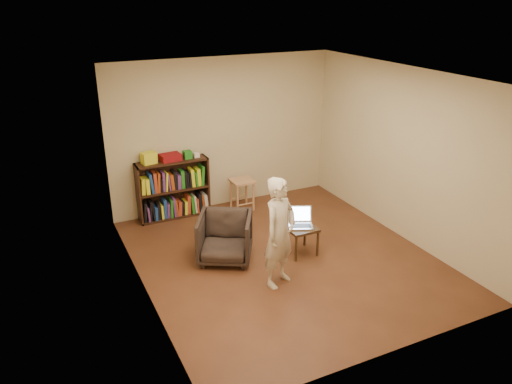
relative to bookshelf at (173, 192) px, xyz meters
name	(u,v)px	position (x,y,z in m)	size (l,w,h in m)	color
floor	(284,258)	(1.00, -2.09, -0.44)	(4.50, 4.50, 0.00)	#4B2818
ceiling	(289,76)	(1.00, -2.09, 2.16)	(4.50, 4.50, 0.00)	silver
wall_back	(223,133)	(1.00, 0.16, 0.86)	(4.00, 4.00, 0.00)	beige
wall_left	(138,199)	(-1.00, -2.09, 0.86)	(4.50, 4.50, 0.00)	beige
wall_right	(403,154)	(3.00, -2.09, 0.86)	(4.50, 4.50, 0.00)	beige
bookshelf	(173,192)	(0.00, 0.00, 0.00)	(1.20, 0.30, 1.00)	black
box_yellow	(149,158)	(-0.36, 0.01, 0.65)	(0.23, 0.17, 0.19)	yellow
red_cloth	(170,157)	(-0.01, 0.01, 0.62)	(0.33, 0.24, 0.11)	maroon
box_green	(187,155)	(0.28, -0.01, 0.62)	(0.13, 0.13, 0.13)	#237820
box_white	(196,155)	(0.43, -0.01, 0.60)	(0.09, 0.09, 0.07)	silver
stool	(242,185)	(1.16, -0.23, 0.00)	(0.38, 0.38, 0.55)	tan
armchair	(225,238)	(0.22, -1.74, -0.10)	(0.73, 0.75, 0.68)	#2B241D
side_table	(301,231)	(1.29, -2.05, -0.09)	(0.41, 0.41, 0.42)	black
laptop	(300,221)	(1.31, -1.98, 0.04)	(0.45, 0.45, 0.25)	silver
person	(280,232)	(0.62, -2.62, 0.30)	(0.54, 0.35, 1.48)	beige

